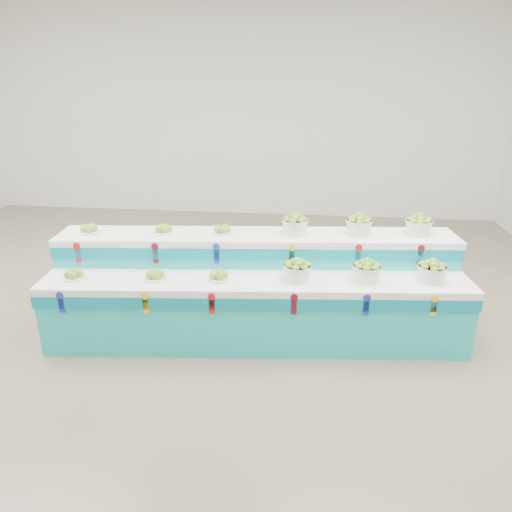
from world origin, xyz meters
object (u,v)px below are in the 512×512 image
(basket_upper_right, at_px, (419,225))
(plate_upper_mid, at_px, (164,229))
(display_stand, at_px, (256,288))
(basket_lower_left, at_px, (297,270))

(basket_upper_right, bearing_deg, plate_upper_mid, -174.32)
(plate_upper_mid, bearing_deg, basket_upper_right, 5.68)
(display_stand, height_order, basket_upper_right, basket_upper_right)
(display_stand, bearing_deg, basket_lower_left, -33.00)
(plate_upper_mid, bearing_deg, display_stand, -9.21)
(basket_lower_left, distance_m, basket_upper_right, 1.42)
(display_stand, xyz_separation_m, basket_lower_left, (0.42, -0.22, 0.32))
(basket_lower_left, bearing_deg, basket_upper_right, 27.71)
(plate_upper_mid, height_order, basket_upper_right, basket_upper_right)
(display_stand, relative_size, basket_lower_left, 15.26)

